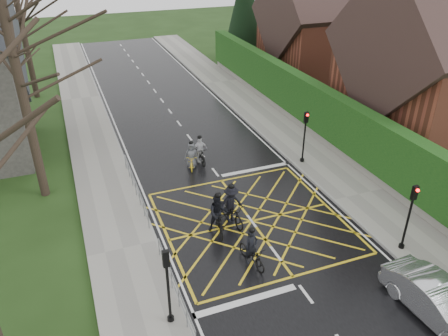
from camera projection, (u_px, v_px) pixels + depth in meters
ground at (252, 221)px, 20.53m from camera, size 120.00×120.00×0.00m
road at (252, 221)px, 20.52m from camera, size 9.00×80.00×0.01m
sidewalk_right at (358, 195)px, 22.37m from camera, size 3.00×80.00×0.15m
sidewalk_left at (123, 249)px, 18.61m from camera, size 3.00×80.00×0.15m
stone_wall at (325, 139)px, 27.69m from camera, size 0.50×38.00×0.70m
hedge at (328, 113)px, 26.84m from camera, size 0.90×38.00×2.80m
house_far at (324, 30)px, 37.75m from camera, size 9.80×8.80×10.30m
conifer at (245, 10)px, 42.73m from camera, size 4.60×4.60×10.00m
tree_near at (9, 39)px, 18.78m from camera, size 9.24×9.24×11.44m
tree_far at (17, 4)px, 32.11m from camera, size 8.40×8.40×10.40m
railing_south at (175, 284)px, 15.83m from camera, size 0.05×5.04×1.03m
railing_north at (135, 184)px, 21.96m from camera, size 0.05×6.04×1.03m
traffic_light_ne at (304, 138)px, 24.75m from camera, size 0.24×0.31×3.21m
traffic_light_se at (408, 218)px, 17.88m from camera, size 0.24×0.31×3.21m
traffic_light_sw at (168, 288)px, 14.45m from camera, size 0.24×0.31×3.21m
cyclist_rear at (252, 252)px, 17.71m from camera, size 0.93×1.87×1.75m
cyclist_back at (219, 217)px, 19.53m from camera, size 1.02×2.09×2.02m
cyclist_mid at (231, 208)px, 20.17m from camera, size 1.30×2.18×2.04m
cyclist_front at (200, 153)px, 25.39m from camera, size 0.93×1.72×1.71m
cyclist_lead at (192, 158)px, 24.88m from camera, size 1.11×1.78×1.64m
car at (438, 302)px, 15.20m from camera, size 1.77×4.31×1.39m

